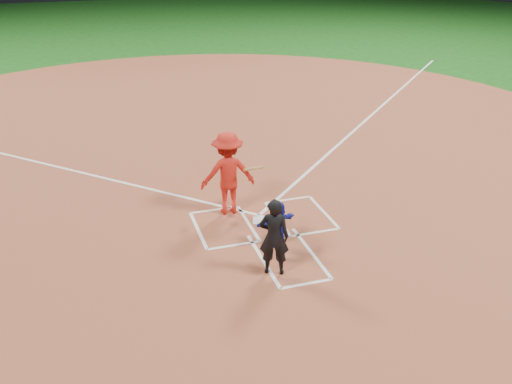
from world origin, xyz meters
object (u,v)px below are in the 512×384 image
object	(u,v)px
home_plate	(263,220)
batter_at_plate	(228,173)
catcher	(278,224)
umpire	(274,237)

from	to	relation	value
home_plate	batter_at_plate	xyz separation A→B (m)	(-0.66, 0.74, 1.02)
home_plate	batter_at_plate	size ratio (longest dim) A/B	0.29
catcher	umpire	distance (m)	1.15
umpire	catcher	bearing A→B (deg)	-91.82
home_plate	umpire	xyz separation A→B (m)	(-0.49, -2.20, 0.82)
umpire	batter_at_plate	distance (m)	2.95
catcher	umpire	xyz separation A→B (m)	(-0.45, -1.02, 0.30)
catcher	batter_at_plate	world-z (taller)	batter_at_plate
batter_at_plate	umpire	bearing A→B (deg)	-86.71
home_plate	umpire	bearing A→B (deg)	77.50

